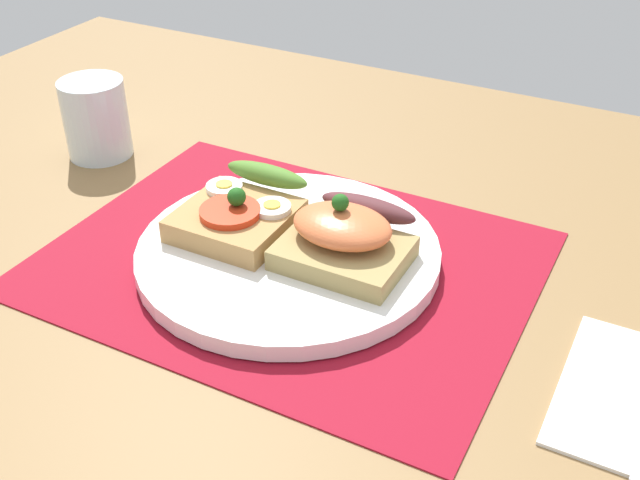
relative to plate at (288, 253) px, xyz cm
name	(u,v)px	position (x,y,z in cm)	size (l,w,h in cm)	color
ground_plane	(289,278)	(0.00, 0.00, -2.62)	(120.00, 90.00, 3.20)	olive
placemat	(289,261)	(0.00, 0.00, -0.87)	(40.03, 30.82, 0.30)	maroon
plate	(288,253)	(0.00, 0.00, 0.00)	(25.46, 25.46, 1.44)	white
sandwich_egg_tomato	(242,210)	(-5.11, 1.02, 2.19)	(9.24, 10.56, 4.22)	tan
sandwich_salmon	(347,235)	(4.91, 0.97, 2.71)	(10.06, 9.26, 5.59)	#A38D54
drinking_glass	(96,118)	(-27.64, 8.37, 3.07)	(6.66, 6.66, 8.19)	silver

